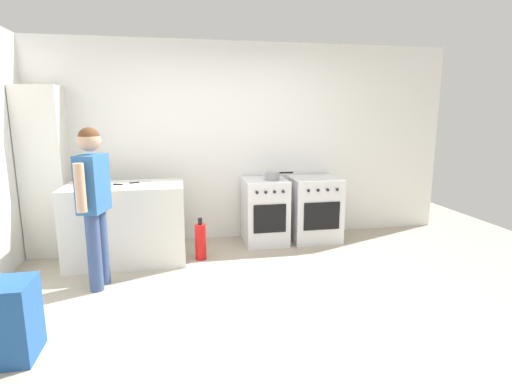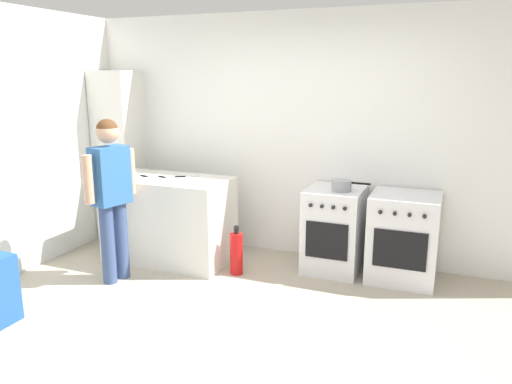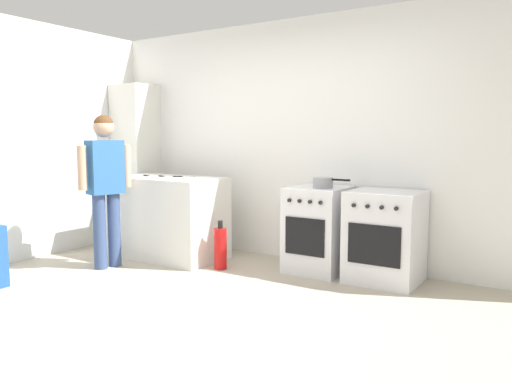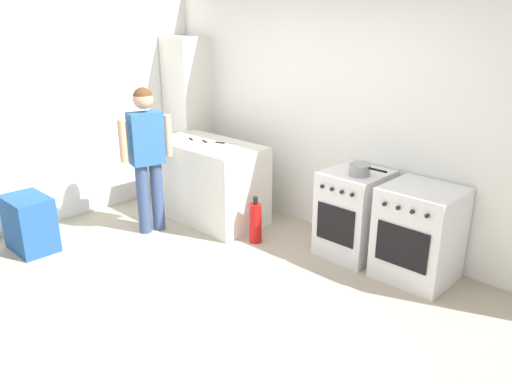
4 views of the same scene
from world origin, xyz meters
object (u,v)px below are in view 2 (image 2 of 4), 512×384
Objects in this scene: fire_extinguisher at (236,253)px; pot at (342,186)px; knife_paring at (146,176)px; person at (111,188)px; larder_cabinet at (120,156)px; knife_bread at (169,178)px; knife_utility at (186,177)px; oven_right at (403,237)px; oven_left at (334,229)px.

pot is at bearing 22.99° from fire_extinguisher.
person is at bearing -85.72° from knife_paring.
larder_cabinet reaches higher than person.
knife_bread is 1.05m from fire_extinguisher.
knife_paring and knife_utility have the same top height.
knife_paring is at bearing -170.96° from oven_right.
pot reaches higher than knife_paring.
oven_right is at bearing -1.75° from larder_cabinet.
larder_cabinet reaches higher than knife_bread.
knife_paring is at bearing -158.99° from knife_utility.
larder_cabinet reaches higher than pot.
oven_left is 1.78m from knife_bread.
knife_paring is 1.27m from fire_extinguisher.
knife_bread is at bearing -170.11° from oven_right.
pot is (0.08, -0.08, 0.48)m from oven_left.
knife_bread reaches higher than oven_right.
oven_left is 0.68m from oven_right.
fire_extinguisher is at bearing -157.01° from pot.
knife_paring is at bearing 94.28° from person.
knife_utility reaches higher than oven_right.
knife_bread and knife_paring have the same top height.
pot is 1.63m from knife_utility.
pot is at bearing -3.72° from larder_cabinet.
knife_bread is at bearing 1.69° from knife_paring.
knife_bread is 0.68× the size of fire_extinguisher.
person is 1.39m from larder_cabinet.
larder_cabinet is at bearing 161.95° from fire_extinguisher.
pot reaches higher than oven_right.
knife_utility is (0.12, 0.14, 0.00)m from knife_bread.
oven_left and oven_right have the same top height.
knife_utility is (-1.54, -0.27, 0.48)m from oven_left.
knife_bread is (-1.74, -0.33, 0.00)m from pot.
fire_extinguisher is 0.25× the size of larder_cabinet.
knife_utility is at bearing 21.01° from knife_paring.
larder_cabinet reaches higher than oven_left.
oven_left is at bearing -180.00° from oven_right.
knife_paring is 0.64m from person.
oven_right is 2.26× the size of pot.
person is 1.37m from fire_extinguisher.
fire_extinguisher is (-0.87, -0.48, -0.21)m from oven_left.
knife_paring is (-0.27, -0.01, 0.00)m from knife_bread.
knife_paring is 0.10× the size of larder_cabinet.
knife_utility is 0.47× the size of fire_extinguisher.
knife_paring is 0.42m from knife_utility.
fire_extinguisher is at bearing -4.99° from knife_bread.
larder_cabinet is at bearing 143.91° from knife_paring.
knife_utility is 0.15× the size of person.
knife_paring is at bearing 176.72° from fire_extinguisher.
knife_utility is (-2.22, -0.27, 0.48)m from oven_right.
oven_left is 2.22m from person.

